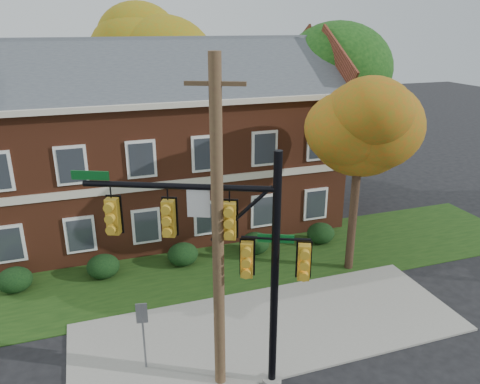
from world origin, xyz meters
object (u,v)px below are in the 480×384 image
object	(u,v)px
utility_pole	(218,236)
sign_post	(143,325)
hedge_far_left	(15,280)
hedge_right	(255,243)
hedge_far_right	(321,233)
tree_near_right	(368,122)
tree_right_rear	(345,64)
tree_far_rear	(155,48)
hedge_left	(103,266)
apartment_building	(158,133)
hedge_center	(183,254)
traffic_signal	(228,247)

from	to	relation	value
utility_pole	sign_post	xyz separation A→B (m)	(-2.08, 1.34, -3.33)
hedge_far_left	hedge_right	distance (m)	10.50
hedge_far_right	utility_pole	bearing A→B (deg)	-134.25
tree_near_right	hedge_far_left	bearing A→B (deg)	168.73
hedge_far_right	tree_near_right	xyz separation A→B (m)	(0.22, -2.83, 6.14)
tree_right_rear	tree_far_rear	size ratio (longest dim) A/B	0.92
tree_right_rear	tree_far_rear	distance (m)	12.20
hedge_far_left	hedge_left	world-z (taller)	same
apartment_building	tree_near_right	size ratio (longest dim) A/B	2.19
sign_post	tree_right_rear	bearing A→B (deg)	51.99
hedge_center	traffic_signal	xyz separation A→B (m)	(-0.21, -7.66, 4.05)
sign_post	hedge_center	bearing A→B (deg)	78.01
tree_far_rear	sign_post	xyz separation A→B (m)	(-3.92, -19.45, -7.19)
hedge_center	tree_far_rear	distance (m)	15.57
hedge_left	utility_pole	xyz separation A→B (m)	(3.00, -7.70, 4.45)
tree_right_rear	hedge_far_right	bearing A→B (deg)	-125.23
sign_post	hedge_far_left	bearing A→B (deg)	134.91
apartment_building	hedge_right	bearing A→B (deg)	-56.33
hedge_left	traffic_signal	distance (m)	9.27
hedge_far_right	hedge_right	bearing A→B (deg)	180.00
tree_near_right	traffic_signal	bearing A→B (deg)	-147.02
traffic_signal	hedge_center	bearing A→B (deg)	112.63
hedge_center	tree_far_rear	bearing A→B (deg)	84.15
hedge_far_left	hedge_far_right	bearing A→B (deg)	0.00
hedge_left	hedge_far_left	bearing A→B (deg)	180.00
hedge_left	sign_post	distance (m)	6.52
tree_near_right	utility_pole	bearing A→B (deg)	-147.79
tree_far_rear	utility_pole	xyz separation A→B (m)	(-1.84, -20.79, -3.87)
hedge_far_left	traffic_signal	xyz separation A→B (m)	(6.79, -7.66, 4.05)
tree_right_rear	hedge_left	bearing A→B (deg)	-157.58
tree_near_right	tree_right_rear	distance (m)	9.94
utility_pole	hedge_right	bearing A→B (deg)	86.79
tree_right_rear	hedge_far_left	bearing A→B (deg)	-161.55
tree_far_rear	hedge_center	bearing A→B (deg)	-95.85
hedge_right	tree_far_rear	world-z (taller)	tree_far_rear
tree_far_rear	traffic_signal	xyz separation A→B (m)	(-1.55, -20.75, -4.27)
hedge_right	sign_post	xyz separation A→B (m)	(-6.08, -6.36, 1.12)
hedge_right	hedge_far_right	world-z (taller)	same
apartment_building	hedge_center	world-z (taller)	apartment_building
hedge_right	tree_right_rear	xyz separation A→B (m)	(7.81, 6.11, 7.60)
hedge_center	utility_pole	size ratio (longest dim) A/B	0.14
hedge_far_left	utility_pole	size ratio (longest dim) A/B	0.14
hedge_far_left	tree_right_rear	size ratio (longest dim) A/B	0.13
hedge_left	hedge_center	world-z (taller)	same
apartment_building	tree_right_rear	distance (m)	11.77
hedge_left	hedge_far_right	world-z (taller)	same
apartment_building	hedge_far_left	size ratio (longest dim) A/B	13.43
hedge_far_left	tree_right_rear	world-z (taller)	tree_right_rear
hedge_right	tree_near_right	distance (m)	7.72
tree_near_right	sign_post	bearing A→B (deg)	-160.23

